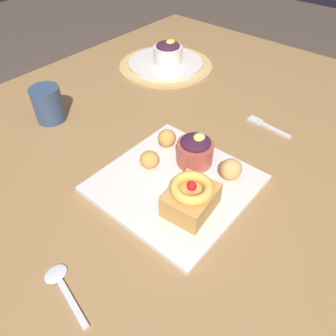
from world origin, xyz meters
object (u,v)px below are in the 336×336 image
Objects in this scene: fritter_back at (150,159)px; coffee_mug at (48,104)px; spoon at (63,286)px; back_plate at (166,63)px; front_plate at (175,184)px; fritter_front at (167,138)px; fritter_middle at (231,169)px; fork at (266,125)px; cake_slice at (191,197)px; back_ramekin at (168,52)px; berry_ramekin at (195,150)px.

coffee_mug reaches higher than fritter_back.
coffee_mug is at bearing -21.28° from spoon.
spoon is at bearing -151.28° from back_plate.
coffee_mug is (-0.02, 0.41, 0.04)m from front_plate.
spoon is (-0.38, -0.10, -0.03)m from fritter_front.
fork is (0.24, 0.04, -0.03)m from fritter_middle.
spoon is (-0.30, -0.00, -0.00)m from front_plate.
cake_slice is 0.13m from fritter_middle.
fork is at bearing -20.57° from fritter_back.
back_ramekin is at bearing -4.65° from coffee_mug.
fritter_front is (0.12, 0.16, -0.01)m from cake_slice.
front_plate is 1.17× the size of back_plate.
berry_ramekin is at bearing 5.82° from front_plate.
coffee_mug is at bearing 93.18° from front_plate.
berry_ramekin is 0.85× the size of back_ramekin.
fritter_middle is at bearing -125.41° from back_plate.
back_ramekin reaches higher than fritter_front.
fritter_front is at bearing -63.59° from spoon.
spoon is at bearing -164.92° from fritter_back.
front_plate is 0.33m from fork.
cake_slice is at bearing -118.51° from front_plate.
front_plate is 0.09m from cake_slice.
fritter_back reaches higher than front_plate.
fritter_back is 0.35× the size of spoon.
front_plate is 0.42m from coffee_mug.
fritter_front is 0.39m from spoon.
cake_slice is at bearing 174.98° from fritter_middle.
back_plate is (0.34, 0.29, -0.02)m from fritter_front.
fritter_middle reaches higher than fritter_front.
fritter_front is at bearing 65.79° from fork.
fork is 0.62m from spoon.
fritter_back is 0.45× the size of back_ramekin.
fritter_middle is 0.20× the size of back_plate.
cake_slice is 0.86× the size of fork.
cake_slice is 0.64m from back_ramekin.
back_plate is 0.82m from spoon.
fritter_middle reaches higher than fork.
front_plate is 6.79× the size of fritter_back.
berry_ramekin is 0.51m from back_ramekin.
spoon is at bearing -151.89° from back_ramekin.
fritter_back reaches higher than spoon.
fork is (-0.10, -0.43, -0.01)m from back_plate.
fritter_back is at bearing -143.26° from back_plate.
back_plate is at bearing 101.46° from back_ramekin.
front_plate is 0.13m from fritter_front.
spoon is (-0.38, 0.08, -0.03)m from fritter_middle.
spoon is (-0.72, -0.39, -0.01)m from back_plate.
back_ramekin is at bearing 53.92° from fritter_middle.
fritter_back is 0.35× the size of fork.
cake_slice is 0.48m from coffee_mug.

